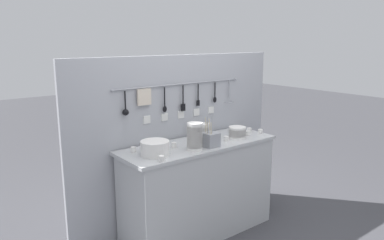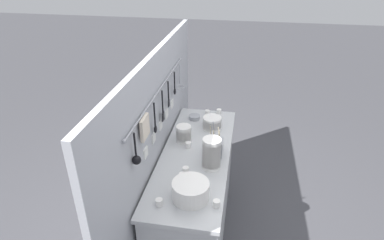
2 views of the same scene
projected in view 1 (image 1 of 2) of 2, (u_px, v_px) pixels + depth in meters
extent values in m
plane|color=#424247|center=(199.00, 232.00, 3.66)|extent=(20.00, 20.00, 0.00)
cube|color=#B7BABC|center=(199.00, 145.00, 3.47)|extent=(1.54, 0.53, 0.03)
cube|color=#B7BABC|center=(199.00, 190.00, 3.56)|extent=(1.48, 0.51, 0.87)
cube|color=#A8AAB2|center=(180.00, 142.00, 3.71)|extent=(2.34, 0.04, 1.70)
cylinder|color=#93969E|center=(181.00, 84.00, 3.56)|extent=(1.44, 0.01, 0.01)
sphere|color=#93969E|center=(112.00, 90.00, 3.12)|extent=(0.02, 0.02, 0.02)
sphere|color=#93969E|center=(235.00, 79.00, 3.99)|extent=(0.02, 0.02, 0.02)
cylinder|color=black|center=(125.00, 101.00, 3.20)|extent=(0.01, 0.01, 0.17)
sphere|color=black|center=(126.00, 112.00, 3.22)|extent=(0.06, 0.06, 0.06)
cylinder|color=#93969E|center=(124.00, 90.00, 3.19)|extent=(0.00, 0.01, 0.02)
cube|color=beige|center=(144.00, 97.00, 3.31)|extent=(0.14, 0.02, 0.14)
cylinder|color=#93969E|center=(143.00, 88.00, 3.31)|extent=(0.01, 0.01, 0.02)
cylinder|color=black|center=(165.00, 97.00, 3.45)|extent=(0.01, 0.01, 0.18)
ellipsoid|color=black|center=(165.00, 109.00, 3.47)|extent=(0.04, 0.02, 0.06)
cylinder|color=#93969E|center=(164.00, 86.00, 3.44)|extent=(0.01, 0.01, 0.02)
cylinder|color=black|center=(183.00, 95.00, 3.58)|extent=(0.01, 0.01, 0.18)
cube|color=black|center=(183.00, 107.00, 3.60)|extent=(0.05, 0.01, 0.07)
cylinder|color=#93969E|center=(182.00, 85.00, 3.57)|extent=(0.01, 0.01, 0.02)
cylinder|color=black|center=(198.00, 92.00, 3.69)|extent=(0.01, 0.01, 0.16)
cube|color=black|center=(198.00, 103.00, 3.71)|extent=(0.04, 0.01, 0.06)
cylinder|color=#93969E|center=(197.00, 83.00, 3.68)|extent=(0.01, 0.01, 0.02)
cylinder|color=black|center=(215.00, 90.00, 3.82)|extent=(0.01, 0.01, 0.15)
ellipsoid|color=black|center=(215.00, 100.00, 3.84)|extent=(0.04, 0.02, 0.06)
cylinder|color=#93969E|center=(214.00, 82.00, 3.81)|extent=(0.01, 0.01, 0.02)
cylinder|color=#93969E|center=(229.00, 90.00, 3.95)|extent=(0.01, 0.01, 0.19)
torus|color=#93969E|center=(229.00, 102.00, 3.98)|extent=(0.10, 0.10, 0.01)
cylinder|color=#93969E|center=(229.00, 80.00, 3.94)|extent=(0.00, 0.01, 0.02)
cube|color=white|center=(147.00, 120.00, 3.39)|extent=(0.07, 0.01, 0.07)
cube|color=white|center=(164.00, 117.00, 3.51)|extent=(0.07, 0.01, 0.07)
cube|color=white|center=(181.00, 114.00, 3.63)|extent=(0.07, 0.01, 0.07)
cube|color=white|center=(196.00, 112.00, 3.74)|extent=(0.07, 0.01, 0.07)
cube|color=white|center=(211.00, 110.00, 3.86)|extent=(0.07, 0.01, 0.07)
cylinder|color=white|center=(237.00, 136.00, 3.65)|extent=(0.17, 0.17, 0.04)
cylinder|color=white|center=(237.00, 133.00, 3.65)|extent=(0.17, 0.17, 0.04)
cylinder|color=white|center=(237.00, 131.00, 3.64)|extent=(0.17, 0.17, 0.04)
cylinder|color=white|center=(237.00, 129.00, 3.64)|extent=(0.17, 0.17, 0.04)
cylinder|color=white|center=(203.00, 135.00, 3.66)|extent=(0.12, 0.12, 0.05)
cylinder|color=white|center=(203.00, 132.00, 3.65)|extent=(0.12, 0.12, 0.05)
cylinder|color=white|center=(204.00, 129.00, 3.64)|extent=(0.12, 0.12, 0.05)
cylinder|color=white|center=(204.00, 126.00, 3.64)|extent=(0.12, 0.12, 0.05)
cylinder|color=white|center=(195.00, 147.00, 3.25)|extent=(0.14, 0.14, 0.05)
cylinder|color=white|center=(195.00, 144.00, 3.24)|extent=(0.14, 0.14, 0.05)
cylinder|color=white|center=(195.00, 141.00, 3.24)|extent=(0.14, 0.14, 0.05)
cylinder|color=white|center=(195.00, 138.00, 3.23)|extent=(0.14, 0.14, 0.05)
cylinder|color=white|center=(195.00, 135.00, 3.23)|extent=(0.14, 0.14, 0.05)
cylinder|color=white|center=(195.00, 132.00, 3.22)|extent=(0.14, 0.14, 0.05)
cylinder|color=white|center=(195.00, 129.00, 3.21)|extent=(0.14, 0.14, 0.05)
cylinder|color=white|center=(195.00, 126.00, 3.21)|extent=(0.14, 0.14, 0.05)
cylinder|color=white|center=(155.00, 154.00, 3.11)|extent=(0.24, 0.24, 0.01)
cylinder|color=white|center=(155.00, 153.00, 3.11)|extent=(0.24, 0.24, 0.01)
cylinder|color=white|center=(155.00, 152.00, 3.11)|extent=(0.24, 0.24, 0.01)
cylinder|color=white|center=(155.00, 151.00, 3.11)|extent=(0.24, 0.24, 0.01)
cylinder|color=white|center=(155.00, 150.00, 3.10)|extent=(0.24, 0.24, 0.01)
cylinder|color=white|center=(155.00, 149.00, 3.10)|extent=(0.24, 0.24, 0.01)
cylinder|color=white|center=(155.00, 147.00, 3.10)|extent=(0.24, 0.24, 0.01)
cylinder|color=white|center=(155.00, 146.00, 3.10)|extent=(0.24, 0.24, 0.01)
cylinder|color=white|center=(155.00, 145.00, 3.09)|extent=(0.24, 0.24, 0.01)
cylinder|color=white|center=(155.00, 144.00, 3.09)|extent=(0.24, 0.24, 0.01)
cylinder|color=white|center=(155.00, 143.00, 3.09)|extent=(0.24, 0.24, 0.01)
cylinder|color=white|center=(155.00, 142.00, 3.09)|extent=(0.24, 0.24, 0.01)
cylinder|color=#93969E|center=(235.00, 130.00, 3.88)|extent=(0.11, 0.11, 0.04)
cube|color=#93969E|center=(211.00, 140.00, 3.35)|extent=(0.13, 0.13, 0.13)
cylinder|color=#93969E|center=(208.00, 128.00, 3.34)|extent=(0.01, 0.03, 0.21)
cylinder|color=#93969E|center=(212.00, 128.00, 3.34)|extent=(0.02, 0.04, 0.21)
cylinder|color=#C6B793|center=(210.00, 130.00, 3.28)|extent=(0.01, 0.02, 0.20)
cylinder|color=#93969E|center=(208.00, 131.00, 3.33)|extent=(0.03, 0.01, 0.16)
cylinder|color=#C6B793|center=(207.00, 131.00, 3.30)|extent=(0.02, 0.02, 0.17)
cylinder|color=#C6B793|center=(211.00, 132.00, 3.29)|extent=(0.02, 0.01, 0.17)
cylinder|color=#C6B793|center=(205.00, 129.00, 3.33)|extent=(0.01, 0.01, 0.21)
cylinder|color=#C6B793|center=(207.00, 132.00, 3.31)|extent=(0.02, 0.03, 0.16)
cylinder|color=white|center=(174.00, 145.00, 3.32)|extent=(0.05, 0.05, 0.05)
cylinder|color=white|center=(226.00, 139.00, 3.54)|extent=(0.05, 0.05, 0.05)
cylinder|color=white|center=(167.00, 146.00, 3.29)|extent=(0.05, 0.05, 0.05)
cylinder|color=white|center=(162.00, 159.00, 2.95)|extent=(0.05, 0.05, 0.05)
cylinder|color=white|center=(200.00, 138.00, 3.56)|extent=(0.05, 0.05, 0.05)
cylinder|color=white|center=(133.00, 150.00, 3.19)|extent=(0.05, 0.05, 0.05)
cylinder|color=white|center=(249.00, 130.00, 3.87)|extent=(0.05, 0.05, 0.05)
cylinder|color=white|center=(260.00, 131.00, 3.81)|extent=(0.05, 0.05, 0.05)
cylinder|color=white|center=(248.00, 133.00, 3.74)|extent=(0.05, 0.05, 0.05)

